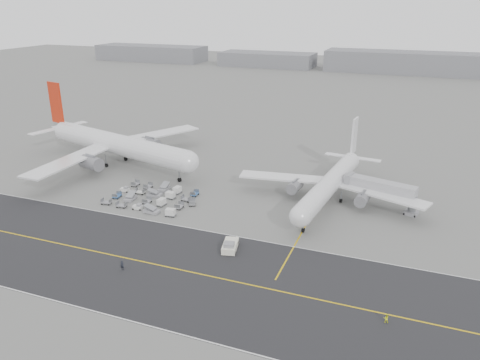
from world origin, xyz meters
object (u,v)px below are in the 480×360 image
at_px(jet_bridge, 381,188).
at_px(ground_crew_b, 386,318).
at_px(airliner_b, 331,183).
at_px(pushback_tug, 230,246).
at_px(ground_crew_a, 122,265).
at_px(airliner_a, 115,144).

bearing_deg(jet_bridge, ground_crew_b, -68.72).
height_order(airliner_b, pushback_tug, airliner_b).
relative_size(pushback_tug, jet_bridge, 0.42).
xyz_separation_m(jet_bridge, ground_crew_b, (5.11, -44.24, -3.90)).
relative_size(airliner_b, pushback_tug, 6.37).
distance_m(pushback_tug, ground_crew_b, 33.05).
distance_m(ground_crew_a, ground_crew_b, 46.34).
bearing_deg(pushback_tug, ground_crew_a, -150.86).
xyz_separation_m(airliner_b, ground_crew_a, (-29.37, -45.25, -3.80)).
xyz_separation_m(airliner_b, jet_bridge, (11.83, 0.69, -0.06)).
relative_size(jet_bridge, ground_crew_b, 11.56).
relative_size(pushback_tug, ground_crew_a, 3.98).
xyz_separation_m(airliner_a, jet_bridge, (76.94, -3.97, -1.65)).
xyz_separation_m(airliner_b, ground_crew_b, (16.94, -43.55, -3.96)).
bearing_deg(ground_crew_a, jet_bridge, 41.40).
bearing_deg(airliner_a, pushback_tug, -110.37).
bearing_deg(jet_bridge, airliner_b, -161.97).
bearing_deg(pushback_tug, airliner_a, 132.35).
height_order(ground_crew_a, ground_crew_b, ground_crew_a).
bearing_deg(airliner_a, jet_bridge, -78.31).
bearing_deg(ground_crew_b, airliner_a, -38.83).
xyz_separation_m(airliner_a, ground_crew_b, (82.04, -48.21, -5.55)).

